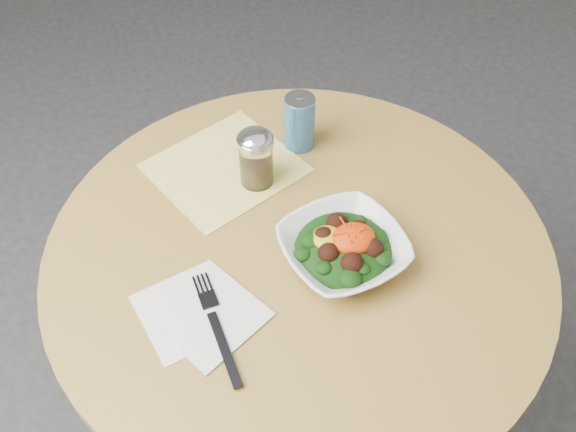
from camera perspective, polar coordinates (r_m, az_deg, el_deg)
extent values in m
plane|color=#2C2C2E|center=(1.78, 0.64, -17.90)|extent=(6.00, 6.00, 0.00)
cylinder|color=black|center=(1.77, 0.65, -17.70)|extent=(0.52, 0.52, 0.03)
cylinder|color=black|center=(1.47, 0.76, -12.33)|extent=(0.10, 0.10, 0.71)
cylinder|color=#B98E43|center=(1.15, 0.95, -3.21)|extent=(0.90, 0.90, 0.04)
cube|color=yellow|center=(1.27, -5.62, 4.29)|extent=(0.33, 0.31, 0.00)
cube|color=white|center=(1.07, -8.79, -8.29)|extent=(0.18, 0.18, 0.00)
cube|color=white|center=(1.06, -6.98, -8.77)|extent=(0.20, 0.20, 0.00)
imported|color=white|center=(1.10, 4.92, -2.97)|extent=(0.23, 0.23, 0.05)
ellipsoid|color=black|center=(1.10, 4.92, -3.02)|extent=(0.17, 0.17, 0.06)
ellipsoid|color=gold|center=(1.08, 3.54, -1.93)|extent=(0.05, 0.05, 0.02)
ellipsoid|color=#E74905|center=(1.08, 5.82, -1.98)|extent=(0.08, 0.07, 0.03)
cube|color=black|center=(1.02, -5.68, -11.69)|extent=(0.02, 0.14, 0.00)
cube|color=black|center=(1.08, -7.34, -6.73)|extent=(0.03, 0.08, 0.00)
cylinder|color=silver|center=(1.21, -2.84, 4.82)|extent=(0.06, 0.06, 0.10)
cylinder|color=olive|center=(1.22, -2.81, 4.10)|extent=(0.05, 0.05, 0.05)
cylinder|color=silver|center=(1.17, -2.94, 6.71)|extent=(0.07, 0.07, 0.01)
ellipsoid|color=silver|center=(1.17, -2.95, 6.92)|extent=(0.06, 0.06, 0.03)
cylinder|color=navy|center=(1.28, 1.01, 8.32)|extent=(0.06, 0.06, 0.11)
cylinder|color=silver|center=(1.25, 1.05, 10.39)|extent=(0.06, 0.06, 0.00)
cube|color=silver|center=(1.25, 1.00, 10.68)|extent=(0.02, 0.02, 0.00)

